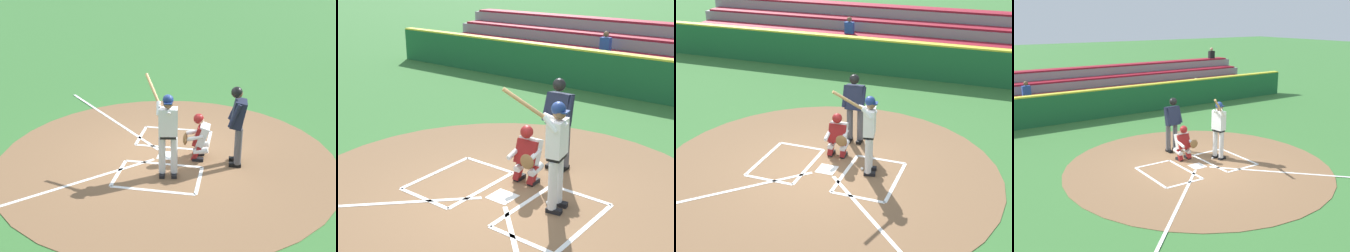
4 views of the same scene
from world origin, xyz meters
TOP-DOWN VIEW (x-y plane):
  - ground_plane at (0.00, 0.00)m, footprint 120.00×120.00m
  - dirt_circle at (0.00, 0.00)m, footprint 8.00×8.00m
  - home_plate_and_chalk at (0.00, 0.88)m, footprint 7.93×4.91m
  - batter at (-0.94, -0.19)m, footprint 0.86×0.85m
  - catcher at (0.01, -0.75)m, footprint 0.60×0.60m
  - plate_umpire at (-0.12, -1.62)m, footprint 0.59×0.43m
  - baseball at (-0.78, -0.27)m, footprint 0.07×0.07m

SIDE VIEW (x-z plane):
  - ground_plane at x=0.00m, z-range 0.00..0.00m
  - dirt_circle at x=0.00m, z-range 0.00..0.01m
  - home_plate_and_chalk at x=0.00m, z-range 0.01..0.02m
  - baseball at x=-0.78m, z-range 0.00..0.07m
  - catcher at x=0.01m, z-range 0.02..1.15m
  - plate_umpire at x=-0.12m, z-range 0.14..2.01m
  - batter at x=-0.94m, z-range 0.04..2.16m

